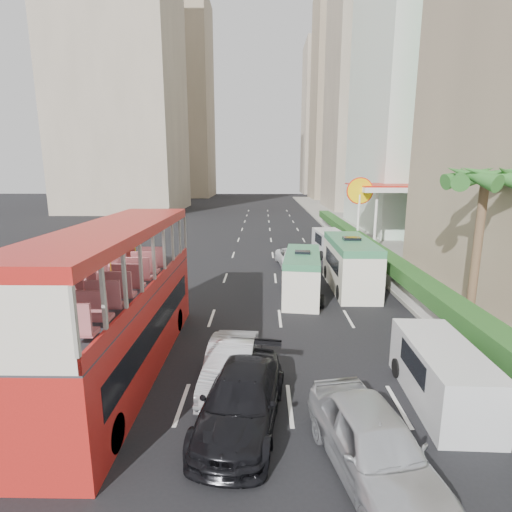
{
  "coord_description": "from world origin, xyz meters",
  "views": [
    {
      "loc": [
        -1.22,
        -12.58,
        6.83
      ],
      "look_at": [
        -1.5,
        4.0,
        3.2
      ],
      "focal_mm": 28.0,
      "sensor_mm": 36.0,
      "label": 1
    }
  ],
  "objects_px": {
    "car_black": "(242,423)",
    "panel_van_far": "(330,244)",
    "double_decker_bus": "(119,301)",
    "shell_station": "(389,216)",
    "van_asset": "(292,266)",
    "car_silver_lane_a": "(231,384)",
    "minibus_near": "(302,275)",
    "minibus_far": "(350,264)",
    "car_silver_lane_b": "(371,474)",
    "palm_tree": "(477,253)",
    "panel_van_near": "(442,374)"
  },
  "relations": [
    {
      "from": "car_black",
      "to": "panel_van_far",
      "type": "xyz_separation_m",
      "value": [
        5.96,
        21.74,
        0.98
      ]
    },
    {
      "from": "double_decker_bus",
      "to": "shell_station",
      "type": "relative_size",
      "value": 1.38
    },
    {
      "from": "van_asset",
      "to": "panel_van_far",
      "type": "xyz_separation_m",
      "value": [
        3.27,
        3.49,
        0.98
      ]
    },
    {
      "from": "double_decker_bus",
      "to": "car_silver_lane_a",
      "type": "bearing_deg",
      "value": -12.53
    },
    {
      "from": "minibus_near",
      "to": "minibus_far",
      "type": "height_order",
      "value": "minibus_far"
    },
    {
      "from": "van_asset",
      "to": "panel_van_far",
      "type": "height_order",
      "value": "panel_van_far"
    },
    {
      "from": "car_silver_lane_b",
      "to": "shell_station",
      "type": "height_order",
      "value": "shell_station"
    },
    {
      "from": "car_black",
      "to": "van_asset",
      "type": "height_order",
      "value": "car_black"
    },
    {
      "from": "double_decker_bus",
      "to": "palm_tree",
      "type": "xyz_separation_m",
      "value": [
        13.8,
        4.0,
        0.85
      ]
    },
    {
      "from": "car_silver_lane_a",
      "to": "van_asset",
      "type": "relative_size",
      "value": 0.99
    },
    {
      "from": "car_silver_lane_b",
      "to": "van_asset",
      "type": "xyz_separation_m",
      "value": [
        -0.37,
        20.1,
        0.0
      ]
    },
    {
      "from": "minibus_near",
      "to": "shell_station",
      "type": "height_order",
      "value": "shell_station"
    },
    {
      "from": "panel_van_near",
      "to": "car_silver_lane_b",
      "type": "bearing_deg",
      "value": -131.38
    },
    {
      "from": "panel_van_near",
      "to": "double_decker_bus",
      "type": "bearing_deg",
      "value": 172.28
    },
    {
      "from": "car_silver_lane_a",
      "to": "panel_van_far",
      "type": "height_order",
      "value": "panel_van_far"
    },
    {
      "from": "minibus_near",
      "to": "minibus_far",
      "type": "relative_size",
      "value": 0.84
    },
    {
      "from": "van_asset",
      "to": "minibus_far",
      "type": "xyz_separation_m",
      "value": [
        2.95,
        -5.47,
        1.43
      ]
    },
    {
      "from": "van_asset",
      "to": "minibus_near",
      "type": "height_order",
      "value": "minibus_near"
    },
    {
      "from": "minibus_far",
      "to": "car_black",
      "type": "bearing_deg",
      "value": -113.6
    },
    {
      "from": "car_silver_lane_b",
      "to": "panel_van_near",
      "type": "height_order",
      "value": "panel_van_near"
    },
    {
      "from": "double_decker_bus",
      "to": "car_silver_lane_b",
      "type": "bearing_deg",
      "value": -32.86
    },
    {
      "from": "car_silver_lane_b",
      "to": "minibus_far",
      "type": "relative_size",
      "value": 0.73
    },
    {
      "from": "double_decker_bus",
      "to": "palm_tree",
      "type": "relative_size",
      "value": 1.72
    },
    {
      "from": "car_silver_lane_b",
      "to": "palm_tree",
      "type": "relative_size",
      "value": 0.74
    },
    {
      "from": "van_asset",
      "to": "panel_van_near",
      "type": "relative_size",
      "value": 0.96
    },
    {
      "from": "van_asset",
      "to": "minibus_near",
      "type": "relative_size",
      "value": 0.78
    },
    {
      "from": "double_decker_bus",
      "to": "minibus_near",
      "type": "bearing_deg",
      "value": 50.25
    },
    {
      "from": "car_silver_lane_a",
      "to": "shell_station",
      "type": "height_order",
      "value": "shell_station"
    },
    {
      "from": "palm_tree",
      "to": "shell_station",
      "type": "relative_size",
      "value": 0.8
    },
    {
      "from": "double_decker_bus",
      "to": "car_silver_lane_b",
      "type": "xyz_separation_m",
      "value": [
        7.28,
        -4.71,
        -2.53
      ]
    },
    {
      "from": "car_black",
      "to": "shell_station",
      "type": "distance_m",
      "value": 28.54
    },
    {
      "from": "car_silver_lane_a",
      "to": "van_asset",
      "type": "xyz_separation_m",
      "value": [
        3.15,
        16.24,
        0.0
      ]
    },
    {
      "from": "car_silver_lane_b",
      "to": "car_silver_lane_a",
      "type": "bearing_deg",
      "value": 120.95
    },
    {
      "from": "van_asset",
      "to": "palm_tree",
      "type": "height_order",
      "value": "palm_tree"
    },
    {
      "from": "minibus_near",
      "to": "panel_van_far",
      "type": "bearing_deg",
      "value": 79.54
    },
    {
      "from": "double_decker_bus",
      "to": "minibus_far",
      "type": "xyz_separation_m",
      "value": [
        9.86,
        9.92,
        -1.1
      ]
    },
    {
      "from": "car_black",
      "to": "panel_van_near",
      "type": "relative_size",
      "value": 1.13
    },
    {
      "from": "car_silver_lane_a",
      "to": "panel_van_near",
      "type": "height_order",
      "value": "panel_van_near"
    },
    {
      "from": "car_black",
      "to": "panel_van_far",
      "type": "bearing_deg",
      "value": 82.7
    },
    {
      "from": "car_silver_lane_a",
      "to": "minibus_far",
      "type": "bearing_deg",
      "value": 64.48
    },
    {
      "from": "car_silver_lane_b",
      "to": "van_asset",
      "type": "distance_m",
      "value": 20.11
    },
    {
      "from": "minibus_far",
      "to": "shell_station",
      "type": "distance_m",
      "value": 14.51
    },
    {
      "from": "car_black",
      "to": "minibus_far",
      "type": "distance_m",
      "value": 14.04
    },
    {
      "from": "double_decker_bus",
      "to": "car_silver_lane_a",
      "type": "xyz_separation_m",
      "value": [
        3.77,
        -0.84,
        -2.53
      ]
    },
    {
      "from": "van_asset",
      "to": "panel_van_near",
      "type": "distance_m",
      "value": 17.42
    },
    {
      "from": "car_silver_lane_b",
      "to": "double_decker_bus",
      "type": "bearing_deg",
      "value": 135.8
    },
    {
      "from": "double_decker_bus",
      "to": "shell_station",
      "type": "height_order",
      "value": "shell_station"
    },
    {
      "from": "car_silver_lane_a",
      "to": "car_black",
      "type": "distance_m",
      "value": 2.07
    },
    {
      "from": "minibus_near",
      "to": "panel_van_near",
      "type": "height_order",
      "value": "minibus_near"
    },
    {
      "from": "double_decker_bus",
      "to": "shell_station",
      "type": "xyz_separation_m",
      "value": [
        16.0,
        23.0,
        0.22
      ]
    }
  ]
}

